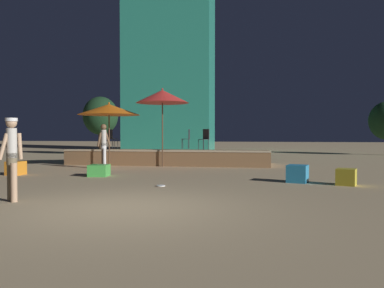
{
  "coord_description": "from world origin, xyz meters",
  "views": [
    {
      "loc": [
        2.49,
        -6.61,
        1.39
      ],
      "look_at": [
        0.0,
        7.51,
        1.01
      ],
      "focal_mm": 35.0,
      "sensor_mm": 36.0,
      "label": 1
    }
  ],
  "objects_px": {
    "patio_umbrella_1": "(109,110)",
    "bistro_chair_2": "(112,137)",
    "cube_seat_1": "(346,177)",
    "cube_seat_0": "(16,168)",
    "cube_seat_2": "(297,174)",
    "frisbee_disc": "(161,186)",
    "cube_seat_3": "(99,170)",
    "bistro_chair_0": "(187,137)",
    "background_tree_0": "(100,116)",
    "patio_umbrella_0": "(162,97)",
    "bistro_chair_1": "(205,137)",
    "person_1": "(12,154)",
    "person_0": "(104,144)"
  },
  "relations": [
    {
      "from": "bistro_chair_2",
      "to": "cube_seat_3",
      "type": "bearing_deg",
      "value": 142.86
    },
    {
      "from": "patio_umbrella_0",
      "to": "bistro_chair_0",
      "type": "distance_m",
      "value": 2.51
    },
    {
      "from": "patio_umbrella_0",
      "to": "person_1",
      "type": "bearing_deg",
      "value": -96.69
    },
    {
      "from": "patio_umbrella_1",
      "to": "bistro_chair_2",
      "type": "relative_size",
      "value": 3.05
    },
    {
      "from": "patio_umbrella_0",
      "to": "frisbee_disc",
      "type": "xyz_separation_m",
      "value": [
        1.45,
        -5.81,
        -2.96
      ]
    },
    {
      "from": "cube_seat_1",
      "to": "bistro_chair_1",
      "type": "bearing_deg",
      "value": 130.35
    },
    {
      "from": "bistro_chair_0",
      "to": "bistro_chair_2",
      "type": "bearing_deg",
      "value": -93.92
    },
    {
      "from": "person_1",
      "to": "bistro_chair_1",
      "type": "bearing_deg",
      "value": 105.64
    },
    {
      "from": "cube_seat_2",
      "to": "background_tree_0",
      "type": "distance_m",
      "value": 17.28
    },
    {
      "from": "cube_seat_2",
      "to": "background_tree_0",
      "type": "bearing_deg",
      "value": 132.46
    },
    {
      "from": "cube_seat_0",
      "to": "bistro_chair_2",
      "type": "distance_m",
      "value": 5.84
    },
    {
      "from": "cube_seat_1",
      "to": "cube_seat_3",
      "type": "distance_m",
      "value": 7.58
    },
    {
      "from": "patio_umbrella_1",
      "to": "bistro_chair_2",
      "type": "xyz_separation_m",
      "value": [
        -0.69,
        1.97,
        -1.18
      ]
    },
    {
      "from": "patio_umbrella_1",
      "to": "cube_seat_3",
      "type": "xyz_separation_m",
      "value": [
        1.1,
        -3.52,
        -2.24
      ]
    },
    {
      "from": "cube_seat_1",
      "to": "cube_seat_2",
      "type": "relative_size",
      "value": 0.92
    },
    {
      "from": "bistro_chair_0",
      "to": "frisbee_disc",
      "type": "distance_m",
      "value": 7.59
    },
    {
      "from": "person_1",
      "to": "bistro_chair_2",
      "type": "relative_size",
      "value": 1.92
    },
    {
      "from": "cube_seat_0",
      "to": "background_tree_0",
      "type": "height_order",
      "value": "background_tree_0"
    },
    {
      "from": "frisbee_disc",
      "to": "person_1",
      "type": "bearing_deg",
      "value": -132.33
    },
    {
      "from": "cube_seat_2",
      "to": "person_0",
      "type": "height_order",
      "value": "person_0"
    },
    {
      "from": "bistro_chair_2",
      "to": "background_tree_0",
      "type": "distance_m",
      "value": 7.62
    },
    {
      "from": "bistro_chair_2",
      "to": "frisbee_disc",
      "type": "height_order",
      "value": "bistro_chair_2"
    },
    {
      "from": "frisbee_disc",
      "to": "background_tree_0",
      "type": "relative_size",
      "value": 0.06
    },
    {
      "from": "cube_seat_1",
      "to": "cube_seat_0",
      "type": "bearing_deg",
      "value": 176.0
    },
    {
      "from": "cube_seat_2",
      "to": "frisbee_disc",
      "type": "distance_m",
      "value": 3.96
    },
    {
      "from": "patio_umbrella_0",
      "to": "cube_seat_2",
      "type": "distance_m",
      "value": 7.24
    },
    {
      "from": "background_tree_0",
      "to": "cube_seat_0",
      "type": "bearing_deg",
      "value": -79.28
    },
    {
      "from": "patio_umbrella_1",
      "to": "person_0",
      "type": "xyz_separation_m",
      "value": [
        0.2,
        -1.05,
        -1.45
      ]
    },
    {
      "from": "bistro_chair_0",
      "to": "cube_seat_0",
      "type": "bearing_deg",
      "value": -44.81
    },
    {
      "from": "cube_seat_0",
      "to": "cube_seat_3",
      "type": "distance_m",
      "value": 2.95
    },
    {
      "from": "person_0",
      "to": "frisbee_disc",
      "type": "height_order",
      "value": "person_0"
    },
    {
      "from": "bistro_chair_0",
      "to": "bistro_chair_1",
      "type": "height_order",
      "value": "same"
    },
    {
      "from": "bistro_chair_1",
      "to": "bistro_chair_2",
      "type": "bearing_deg",
      "value": -156.4
    },
    {
      "from": "patio_umbrella_0",
      "to": "bistro_chair_2",
      "type": "distance_m",
      "value": 3.8
    },
    {
      "from": "person_0",
      "to": "frisbee_disc",
      "type": "relative_size",
      "value": 7.72
    },
    {
      "from": "person_0",
      "to": "frisbee_disc",
      "type": "distance_m",
      "value": 5.74
    },
    {
      "from": "background_tree_0",
      "to": "patio_umbrella_0",
      "type": "bearing_deg",
      "value": -52.19
    },
    {
      "from": "patio_umbrella_0",
      "to": "frisbee_disc",
      "type": "height_order",
      "value": "patio_umbrella_0"
    },
    {
      "from": "person_0",
      "to": "background_tree_0",
      "type": "height_order",
      "value": "background_tree_0"
    },
    {
      "from": "cube_seat_2",
      "to": "bistro_chair_2",
      "type": "distance_m",
      "value": 10.1
    },
    {
      "from": "cube_seat_3",
      "to": "frisbee_disc",
      "type": "distance_m",
      "value": 3.28
    },
    {
      "from": "cube_seat_0",
      "to": "cube_seat_2",
      "type": "relative_size",
      "value": 0.78
    },
    {
      "from": "person_0",
      "to": "cube_seat_0",
      "type": "bearing_deg",
      "value": 102.17
    },
    {
      "from": "person_0",
      "to": "bistro_chair_1",
      "type": "bearing_deg",
      "value": -99.98
    },
    {
      "from": "cube_seat_0",
      "to": "frisbee_disc",
      "type": "height_order",
      "value": "cube_seat_0"
    },
    {
      "from": "person_0",
      "to": "bistro_chair_1",
      "type": "xyz_separation_m",
      "value": [
        3.77,
        2.14,
        0.27
      ]
    },
    {
      "from": "cube_seat_2",
      "to": "frisbee_disc",
      "type": "relative_size",
      "value": 2.96
    },
    {
      "from": "cube_seat_3",
      "to": "bistro_chair_0",
      "type": "xyz_separation_m",
      "value": [
        1.93,
        5.49,
        1.06
      ]
    },
    {
      "from": "person_1",
      "to": "cube_seat_0",
      "type": "bearing_deg",
      "value": 156.5
    },
    {
      "from": "cube_seat_2",
      "to": "bistro_chair_1",
      "type": "xyz_separation_m",
      "value": [
        -3.41,
        5.1,
        1.0
      ]
    }
  ]
}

